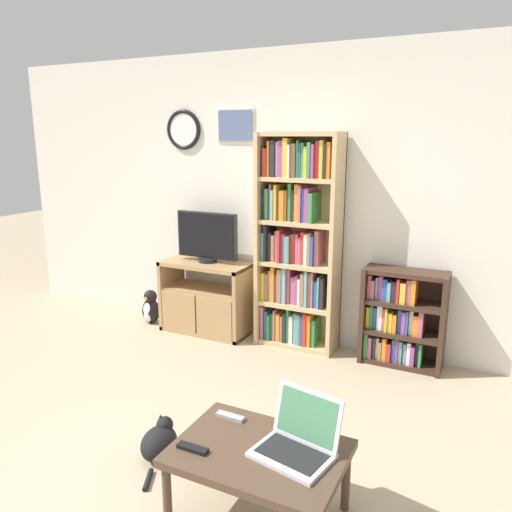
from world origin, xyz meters
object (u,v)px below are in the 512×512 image
bookshelf_tall (296,244)px  coffee_table (259,457)px  bookshelf_short (399,319)px  cat (160,442)px  television (207,237)px  remote_far_from_laptop (193,448)px  laptop (298,439)px  tv_stand (206,297)px  penguin_figurine (151,308)px  remote_near_laptop (230,416)px

bookshelf_tall → coffee_table: (0.65, -2.09, -0.59)m
bookshelf_short → cat: (-1.01, -1.92, -0.29)m
television → remote_far_from_laptop: size_ratio=3.89×
laptop → tv_stand: bearing=142.9°
tv_stand → penguin_figurine: bearing=-174.0°
coffee_table → remote_far_from_laptop: size_ratio=5.10×
remote_far_from_laptop → bookshelf_short: bearing=-14.6°
remote_near_laptop → penguin_figurine: bearing=-131.8°
remote_near_laptop → coffee_table: bearing=55.8°
laptop → remote_far_from_laptop: laptop is taller
television → coffee_table: size_ratio=0.76×
television → bookshelf_short: television is taller
bookshelf_tall → penguin_figurine: bearing=-173.8°
bookshelf_short → remote_near_laptop: 1.99m
remote_near_laptop → remote_far_from_laptop: 0.32m
coffee_table → cat: bearing=166.3°
bookshelf_tall → laptop: (0.82, -2.02, -0.48)m
tv_stand → bookshelf_tall: bookshelf_tall is taller
bookshelf_tall → bookshelf_short: bookshelf_tall is taller
bookshelf_tall → bookshelf_short: size_ratio=2.33×
bookshelf_tall → tv_stand: bearing=-173.7°
bookshelf_tall → laptop: size_ratio=4.63×
cat → bookshelf_short: bearing=58.3°
bookshelf_tall → television: bearing=-176.2°
television → remote_far_from_laptop: bearing=-60.2°
cat → penguin_figurine: penguin_figurine is taller
bookshelf_tall → cat: bearing=-92.6°
remote_near_laptop → penguin_figurine: 2.59m
cat → tv_stand: bearing=109.9°
television → penguin_figurine: (-0.63, -0.10, -0.77)m
bookshelf_short → coffee_table: size_ratio=0.99×
remote_far_from_laptop → bookshelf_tall: bearing=8.6°
tv_stand → cat: 1.99m
bookshelf_short → laptop: (-0.10, -2.03, 0.07)m
television → penguin_figurine: bearing=-170.6°
bookshelf_short → cat: bearing=-117.7°
bookshelf_tall → penguin_figurine: 1.71m
tv_stand → laptop: size_ratio=2.10×
remote_near_laptop → remote_far_from_laptop: size_ratio=1.00×
television → laptop: size_ratio=1.53×
tv_stand → remote_far_from_laptop: bearing=-59.6°
television → remote_far_from_laptop: (1.24, -2.17, -0.53)m
remote_near_laptop → bookshelf_tall: bearing=-167.7°
coffee_table → laptop: laptop is taller
remote_far_from_laptop → cat: size_ratio=0.39×
laptop → cat: 0.98m
remote_far_from_laptop → penguin_figurine: 2.80m
tv_stand → laptop: (1.71, -1.92, 0.11)m
tv_stand → television: bearing=79.9°
tv_stand → remote_near_laptop: (1.28, -1.81, 0.05)m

